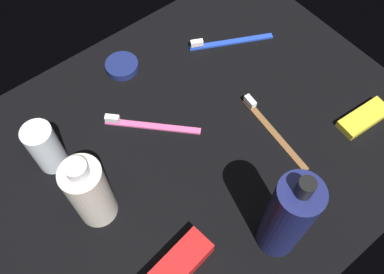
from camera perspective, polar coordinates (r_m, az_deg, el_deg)
ground_plane at (r=74.88cm, az=0.00°, el=-1.38°), size 84.00×64.00×1.20cm
lotion_bottle at (r=60.24cm, az=13.32°, el=-10.73°), size 6.33×6.33×21.64cm
bodywash_bottle at (r=64.19cm, az=-14.06°, el=-7.51°), size 6.24×6.24×16.46cm
deodorant_stick at (r=72.51cm, az=-19.77°, el=-1.40°), size 5.08×5.08×10.34cm
toothbrush_pink at (r=76.36cm, az=-6.35°, el=1.74°), size 13.46×13.69×2.10cm
toothbrush_blue at (r=88.85cm, az=4.80°, el=13.14°), size 16.62×9.16×2.10cm
toothbrush_brown at (r=76.86cm, az=10.93°, el=1.21°), size 2.95×18.03×2.10cm
snack_bar_yellow at (r=83.01cm, az=22.85°, el=2.47°), size 10.69×4.82×1.50cm
cream_tin_left at (r=85.05cm, az=-9.85°, el=9.67°), size 6.67×6.67×1.54cm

